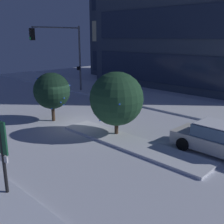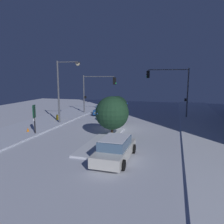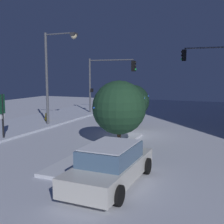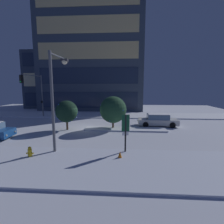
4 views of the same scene
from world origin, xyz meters
TOP-DOWN VIEW (x-y plane):
  - ground at (0.00, 0.00)m, footprint 52.00×52.00m
  - curb_strip_near at (0.00, -9.02)m, footprint 52.00×5.20m
  - curb_strip_far at (0.00, 9.02)m, footprint 52.00×5.20m
  - median_strip at (4.79, -0.13)m, footprint 9.00×1.80m
  - office_tower_main at (-2.07, 20.03)m, footprint 20.73×13.19m
  - office_tower_secondary at (-11.10, 22.09)m, footprint 11.91×11.26m
  - car_far at (8.76, 2.02)m, footprint 4.81×2.15m
  - traffic_light_corner_far_left at (-8.14, 5.15)m, footprint 0.32×5.52m
  - street_lamp_arched at (-0.35, -6.33)m, footprint 0.56×2.84m
  - fire_hydrant at (-1.66, -8.14)m, footprint 0.48×0.26m
  - parking_info_sign at (4.71, -6.86)m, footprint 0.55×0.17m
  - decorated_tree_median at (-1.65, -0.55)m, footprint 2.42×2.41m
  - decorated_tree_left_of_median at (3.40, 0.30)m, footprint 3.02×3.02m
  - construction_cone at (4.34, -7.92)m, footprint 0.36×0.36m

SIDE VIEW (x-z plane):
  - ground at x=0.00m, z-range 0.00..0.00m
  - curb_strip_near at x=0.00m, z-range 0.00..0.14m
  - curb_strip_far at x=0.00m, z-range 0.00..0.14m
  - median_strip at x=4.79m, z-range 0.00..0.14m
  - construction_cone at x=4.34m, z-range 0.00..0.55m
  - fire_hydrant at x=-1.66m, z-range -0.01..0.81m
  - car_far at x=8.76m, z-range -0.04..1.46m
  - parking_info_sign at x=4.71m, z-range 0.38..3.20m
  - decorated_tree_median at x=-1.65m, z-range 0.43..3.70m
  - decorated_tree_left_of_median at x=3.40m, z-range 0.34..4.04m
  - traffic_light_corner_far_left at x=-8.14m, z-range 1.25..7.75m
  - street_lamp_arched at x=-0.35m, z-range 1.13..8.27m
  - office_tower_secondary at x=-11.10m, z-range 0.00..12.38m
  - office_tower_main at x=-2.07m, z-range 0.00..31.69m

